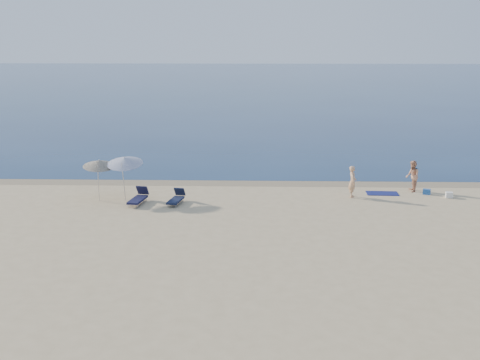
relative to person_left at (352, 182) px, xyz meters
The scene contains 12 objects.
ground 16.56m from the person_left, 97.37° to the right, with size 160.00×160.00×0.00m, color tan.
sea 83.63m from the person_left, 91.45° to the left, with size 240.00×160.00×0.01m, color #0B2245.
wet_sand_strip 3.77m from the person_left, 125.33° to the left, with size 240.00×1.60×0.00m, color #847254.
person_left is the anchor object (origin of this frame).
person_right 3.76m from the person_left, 20.89° to the left, with size 0.84×0.66×1.73m, color tan.
beach_towel 2.13m from the person_left, 23.90° to the left, with size 1.70×0.95×0.03m, color #0F154E.
white_bag 5.24m from the person_left, ahead, with size 0.35×0.30×0.30m, color silver.
blue_cooler 4.30m from the person_left, ahead, with size 0.40×0.28×0.28m, color #1D509D.
umbrella_near 12.10m from the person_left, behind, with size 1.95×1.98×2.49m.
umbrella_far 13.42m from the person_left, behind, with size 2.16×2.17×2.29m.
lounger_left 11.34m from the person_left, behind, with size 0.86×1.88×0.80m.
lounger_right 9.41m from the person_left, behind, with size 0.82×1.71×0.72m.
Camera 1 is at (-2.97, -14.93, 8.40)m, focal length 45.00 mm.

